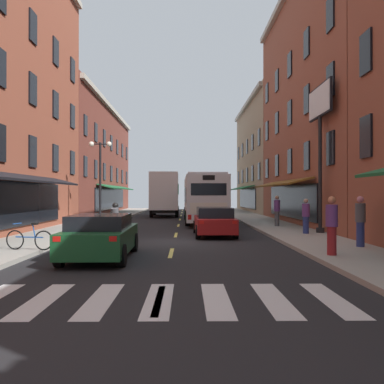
# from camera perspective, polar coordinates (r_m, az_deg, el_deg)

# --- Properties ---
(ground_plane) EXTENTS (34.80, 80.00, 0.10)m
(ground_plane) POSITION_cam_1_polar(r_m,az_deg,el_deg) (18.28, -2.40, -6.78)
(ground_plane) COLOR black
(lane_centre_dashes) EXTENTS (0.14, 73.90, 0.01)m
(lane_centre_dashes) POSITION_cam_1_polar(r_m,az_deg,el_deg) (18.02, -2.42, -6.70)
(lane_centre_dashes) COLOR #DBCC4C
(lane_centre_dashes) RESTS_ON ground
(crosswalk_near) EXTENTS (7.10, 2.80, 0.01)m
(crosswalk_near) POSITION_cam_1_polar(r_m,az_deg,el_deg) (8.41, -4.44, -14.09)
(crosswalk_near) COLOR silver
(crosswalk_near) RESTS_ON ground
(sidewalk_left) EXTENTS (3.00, 80.00, 0.14)m
(sidewalk_left) POSITION_cam_1_polar(r_m,az_deg,el_deg) (19.36, -20.24, -6.05)
(sidewalk_left) COLOR #A39E93
(sidewalk_left) RESTS_ON ground
(sidewalk_right) EXTENTS (3.00, 80.00, 0.14)m
(sidewalk_right) POSITION_cam_1_polar(r_m,az_deg,el_deg) (19.03, 15.77, -6.15)
(sidewalk_right) COLOR #A39E93
(sidewalk_right) RESTS_ON ground
(billboard_sign) EXTENTS (0.40, 3.32, 7.20)m
(billboard_sign) POSITION_cam_1_polar(r_m,az_deg,el_deg) (22.08, 16.69, 9.42)
(billboard_sign) COLOR black
(billboard_sign) RESTS_ON sidewalk_right
(transit_bus) EXTENTS (2.77, 11.57, 3.34)m
(transit_bus) POSITION_cam_1_polar(r_m,az_deg,el_deg) (30.34, 1.51, -0.81)
(transit_bus) COLOR silver
(transit_bus) RESTS_ON ground
(box_truck) EXTENTS (2.56, 7.49, 3.90)m
(box_truck) POSITION_cam_1_polar(r_m,az_deg,el_deg) (38.78, -3.63, -0.34)
(box_truck) COLOR #B21E19
(box_truck) RESTS_ON ground
(sedan_near) EXTENTS (1.96, 4.48, 1.38)m
(sedan_near) POSITION_cam_1_polar(r_m,az_deg,el_deg) (20.69, 2.97, -3.93)
(sedan_near) COLOR maroon
(sedan_near) RESTS_ON ground
(sedan_mid) EXTENTS (1.99, 4.64, 1.38)m
(sedan_mid) POSITION_cam_1_polar(r_m,az_deg,el_deg) (13.71, -12.03, -5.74)
(sedan_mid) COLOR #144723
(sedan_mid) RESTS_ON ground
(motorcycle_rider) EXTENTS (0.62, 2.07, 1.66)m
(motorcycle_rider) POSITION_cam_1_polar(r_m,az_deg,el_deg) (18.75, -10.18, -4.29)
(motorcycle_rider) COLOR black
(motorcycle_rider) RESTS_ON ground
(bicycle_near) EXTENTS (1.69, 0.51, 0.91)m
(bicycle_near) POSITION_cam_1_polar(r_m,az_deg,el_deg) (15.44, -20.86, -5.89)
(bicycle_near) COLOR black
(bicycle_near) RESTS_ON sidewalk_left
(pedestrian_near) EXTENTS (0.37, 0.52, 1.66)m
(pedestrian_near) POSITION_cam_1_polar(r_m,az_deg,el_deg) (21.18, 14.93, -2.99)
(pedestrian_near) COLOR navy
(pedestrian_near) RESTS_ON sidewalk_right
(pedestrian_mid) EXTENTS (0.36, 0.36, 1.81)m
(pedestrian_mid) POSITION_cam_1_polar(r_m,az_deg,el_deg) (13.86, 18.12, -4.15)
(pedestrian_mid) COLOR maroon
(pedestrian_mid) RESTS_ON sidewalk_right
(pedestrian_far) EXTENTS (0.36, 0.36, 1.80)m
(pedestrian_far) POSITION_cam_1_polar(r_m,az_deg,el_deg) (25.78, 11.27, -2.40)
(pedestrian_far) COLOR #4C4C51
(pedestrian_far) RESTS_ON sidewalk_right
(pedestrian_rear) EXTENTS (0.36, 0.36, 1.81)m
(pedestrian_rear) POSITION_cam_1_polar(r_m,az_deg,el_deg) (16.43, 21.52, -3.55)
(pedestrian_rear) COLOR navy
(pedestrian_rear) RESTS_ON sidewalk_right
(street_lamp_twin) EXTENTS (1.42, 0.32, 5.18)m
(street_lamp_twin) POSITION_cam_1_polar(r_m,az_deg,el_deg) (27.34, -12.13, 1.79)
(street_lamp_twin) COLOR black
(street_lamp_twin) RESTS_ON sidewalk_left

